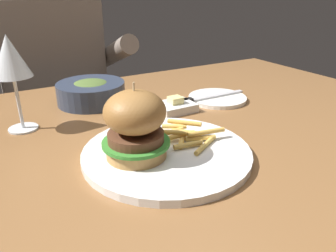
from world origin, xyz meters
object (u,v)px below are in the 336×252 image
(burger_sandwich, at_px, (135,124))
(wine_glass, at_px, (10,59))
(soup_bowl, at_px, (91,92))
(bread_plate, at_px, (217,98))
(diner_person, at_px, (58,110))
(table_knife, at_px, (202,98))
(butter_dish, at_px, (175,106))
(main_plate, at_px, (167,153))

(burger_sandwich, height_order, wine_glass, wine_glass)
(soup_bowl, bearing_deg, bread_plate, -26.52)
(diner_person, bearing_deg, table_knife, -68.51)
(table_knife, height_order, soup_bowl, soup_bowl)
(butter_dish, bearing_deg, soup_bowl, 134.20)
(soup_bowl, xyz_separation_m, diner_person, (-0.00, 0.48, -0.21))
(table_knife, bearing_deg, butter_dish, -171.04)
(bread_plate, xyz_separation_m, table_knife, (-0.05, 0.00, 0.01))
(main_plate, xyz_separation_m, butter_dish, (0.13, 0.19, 0.00))
(main_plate, relative_size, wine_glass, 1.52)
(bread_plate, distance_m, table_knife, 0.05)
(bread_plate, bearing_deg, butter_dish, -174.56)
(bread_plate, bearing_deg, burger_sandwich, -149.21)
(soup_bowl, relative_size, diner_person, 0.15)
(butter_dish, bearing_deg, bread_plate, 5.44)
(table_knife, bearing_deg, bread_plate, -0.75)
(table_knife, xyz_separation_m, soup_bowl, (-0.25, 0.15, 0.02))
(soup_bowl, distance_m, diner_person, 0.52)
(main_plate, bearing_deg, table_knife, 42.50)
(main_plate, distance_m, soup_bowl, 0.35)
(wine_glass, xyz_separation_m, soup_bowl, (0.18, 0.09, -0.12))
(butter_dish, bearing_deg, table_knife, 8.96)
(table_knife, distance_m, butter_dish, 0.09)
(butter_dish, xyz_separation_m, diner_person, (-0.16, 0.64, -0.19))
(wine_glass, height_order, soup_bowl, wine_glass)
(diner_person, bearing_deg, butter_dish, -76.16)
(table_knife, bearing_deg, burger_sandwich, -144.71)
(wine_glass, xyz_separation_m, bread_plate, (0.48, -0.06, -0.15))
(main_plate, xyz_separation_m, wine_glass, (-0.21, 0.26, 0.14))
(main_plate, xyz_separation_m, bread_plate, (0.27, 0.20, -0.00))
(bread_plate, height_order, soup_bowl, soup_bowl)
(burger_sandwich, relative_size, table_knife, 0.58)
(burger_sandwich, height_order, diner_person, diner_person)
(butter_dish, height_order, soup_bowl, soup_bowl)
(butter_dish, xyz_separation_m, soup_bowl, (-0.16, 0.16, 0.02))
(main_plate, distance_m, burger_sandwich, 0.09)
(butter_dish, bearing_deg, wine_glass, 168.55)
(soup_bowl, bearing_deg, table_knife, -30.95)
(butter_dish, bearing_deg, main_plate, -125.09)
(main_plate, relative_size, bread_plate, 1.96)
(main_plate, bearing_deg, butter_dish, 54.91)
(burger_sandwich, relative_size, wine_glass, 0.66)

